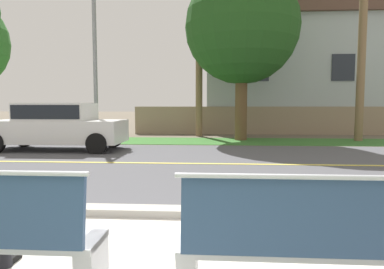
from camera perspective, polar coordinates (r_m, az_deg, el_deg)
The scene contains 11 objects.
ground_plane at distance 10.26m, azimuth 0.63°, elevation -3.42°, with size 140.00×140.00×0.00m, color #665B4C.
curb_edge at distance 4.74m, azimuth -3.34°, elevation -12.51°, with size 44.00×0.30×0.11m, color #ADA89E.
street_asphalt at distance 8.78m, azimuth 0.07°, elevation -4.78°, with size 52.00×8.00×0.01m, color #515156.
road_centre_line at distance 8.78m, azimuth 0.07°, elevation -4.75°, with size 48.00×0.14×0.01m, color #E0CC4C.
far_verge_grass at distance 14.26m, azimuth 1.55°, elevation -1.08°, with size 48.00×2.80×0.02m, color #38702D.
bench_right at distance 2.77m, azimuth 20.70°, elevation -16.64°, with size 2.10×0.48×1.01m.
car_white_near at distance 12.21m, azimuth -21.16°, elevation 1.60°, with size 4.30×1.86×1.54m.
streetlamp at distance 15.01m, azimuth -15.35°, elevation 14.66°, with size 0.24×2.10×7.15m.
shade_tree_left at distance 15.09m, azimuth 8.79°, elevation 18.35°, with size 4.68×4.68×7.72m.
garden_wall at distance 18.00m, azimuth 11.46°, elevation 2.26°, with size 13.00×0.36×1.40m, color gray.
house_across_street at distance 21.51m, azimuth 15.23°, elevation 9.67°, with size 9.96×6.91×6.63m.
Camera 1 is at (0.58, -2.14, 1.47)m, focal length 32.69 mm.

